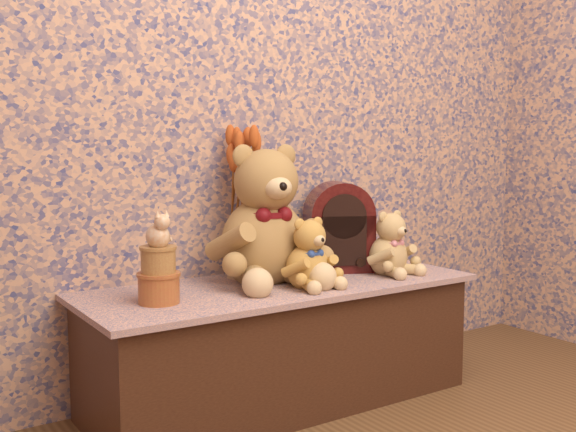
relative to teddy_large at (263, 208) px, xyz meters
name	(u,v)px	position (x,y,z in m)	size (l,w,h in m)	color
display_shelf	(280,343)	(0.02, -0.07, -0.47)	(1.39, 0.54, 0.43)	#3A4677
teddy_large	(263,208)	(0.00, 0.00, 0.00)	(0.41, 0.49, 0.52)	#A07D3E
teddy_medium	(307,250)	(0.07, -0.16, -0.13)	(0.20, 0.24, 0.25)	#B68433
teddy_small	(389,240)	(0.46, -0.14, -0.13)	(0.20, 0.24, 0.25)	tan
cathedral_radio	(339,226)	(0.35, 0.02, -0.09)	(0.25, 0.18, 0.34)	#370A0B
ceramic_vase	(242,253)	(-0.03, 0.10, -0.17)	(0.11, 0.11, 0.18)	tan
dried_stalks	(241,171)	(-0.03, 0.10, 0.13)	(0.22, 0.22, 0.41)	#B54B1D
biscuit_tin_lower	(159,288)	(-0.44, -0.11, -0.21)	(0.13, 0.13, 0.09)	#AE7E33
biscuit_tin_upper	(158,260)	(-0.44, -0.11, -0.13)	(0.11, 0.11, 0.08)	tan
cat_figurine	(158,228)	(-0.44, -0.11, -0.03)	(0.08, 0.09, 0.12)	silver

